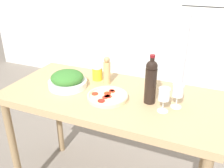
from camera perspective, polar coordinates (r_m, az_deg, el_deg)
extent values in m
cube|color=silver|center=(3.60, 13.92, 17.72)|extent=(6.40, 0.06, 2.60)
cube|color=white|center=(3.25, 22.47, 9.33)|extent=(0.78, 0.64, 1.88)
cube|color=black|center=(2.86, 23.56, 15.75)|extent=(0.77, 0.01, 0.01)
cylinder|color=#B2B2B7|center=(2.96, 16.59, 6.88)|extent=(0.02, 0.02, 0.85)
cube|color=tan|center=(1.73, -0.47, -3.01)|extent=(1.48, 0.71, 0.05)
cylinder|color=#967A55|center=(2.13, -21.45, -14.05)|extent=(0.06, 0.06, 0.89)
cylinder|color=#967A55|center=(2.48, -12.19, -6.56)|extent=(0.06, 0.06, 0.89)
cylinder|color=#967A55|center=(2.12, 20.64, -13.95)|extent=(0.06, 0.06, 0.89)
cylinder|color=black|center=(1.58, 8.77, -0.45)|extent=(0.07, 0.07, 0.23)
sphere|color=black|center=(1.53, 9.09, 4.03)|extent=(0.07, 0.07, 0.07)
cylinder|color=black|center=(1.52, 9.17, 5.02)|extent=(0.03, 0.03, 0.06)
cylinder|color=maroon|center=(1.51, 9.26, 6.31)|extent=(0.03, 0.03, 0.02)
cylinder|color=silver|center=(1.55, 11.47, -6.02)|extent=(0.07, 0.07, 0.00)
cylinder|color=silver|center=(1.53, 11.59, -4.76)|extent=(0.01, 0.01, 0.07)
cylinder|color=white|center=(1.49, 11.84, -2.27)|extent=(0.07, 0.07, 0.07)
cylinder|color=maroon|center=(1.51, 11.76, -3.12)|extent=(0.06, 0.06, 0.02)
cylinder|color=silver|center=(1.61, 14.40, -5.08)|extent=(0.07, 0.07, 0.00)
cylinder|color=silver|center=(1.59, 14.55, -3.85)|extent=(0.01, 0.01, 0.07)
cylinder|color=white|center=(1.56, 14.85, -1.44)|extent=(0.07, 0.07, 0.07)
cylinder|color=tan|center=(1.84, -1.16, 2.54)|extent=(0.05, 0.05, 0.17)
sphere|color=tan|center=(1.80, -1.19, 5.59)|extent=(0.04, 0.04, 0.04)
cylinder|color=white|center=(1.84, -10.09, 0.09)|extent=(0.28, 0.28, 0.05)
ellipsoid|color=#38752D|center=(1.82, -10.21, 1.49)|extent=(0.24, 0.24, 0.10)
cylinder|color=beige|center=(1.65, -1.01, -3.00)|extent=(0.27, 0.27, 0.02)
torus|color=beige|center=(1.65, -1.02, -2.62)|extent=(0.27, 0.27, 0.02)
cylinder|color=red|center=(1.63, -0.83, -2.85)|extent=(0.04, 0.04, 0.01)
cylinder|color=red|center=(1.67, -0.90, -2.19)|extent=(0.05, 0.05, 0.01)
cylinder|color=red|center=(1.67, -3.95, -2.23)|extent=(0.04, 0.04, 0.01)
cylinder|color=red|center=(1.63, -1.14, -2.82)|extent=(0.04, 0.04, 0.01)
cylinder|color=red|center=(1.71, -0.06, -1.53)|extent=(0.04, 0.04, 0.01)
cylinder|color=red|center=(1.70, 0.15, -1.65)|extent=(0.03, 0.03, 0.01)
cylinder|color=red|center=(1.62, -1.60, -3.07)|extent=(0.04, 0.04, 0.01)
cylinder|color=red|center=(1.58, -2.48, -3.86)|extent=(0.05, 0.05, 0.01)
cylinder|color=yellow|center=(1.92, -3.36, 2.33)|extent=(0.08, 0.08, 0.10)
cylinder|color=white|center=(1.90, -3.41, 3.83)|extent=(0.08, 0.08, 0.01)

